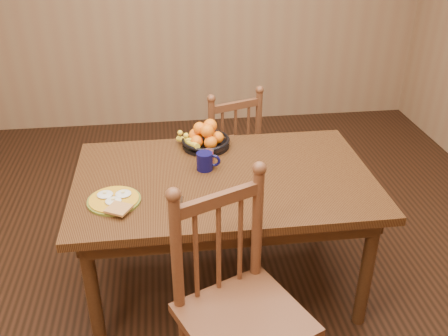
{
  "coord_description": "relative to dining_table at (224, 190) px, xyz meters",
  "views": [
    {
      "loc": [
        -0.29,
        -2.3,
        2.09
      ],
      "look_at": [
        0.0,
        0.0,
        0.8
      ],
      "focal_mm": 40.0,
      "sensor_mm": 36.0,
      "label": 1
    }
  ],
  "objects": [
    {
      "name": "fork",
      "position": [
        -0.27,
        -0.24,
        0.09
      ],
      "size": [
        0.04,
        0.18,
        0.0
      ],
      "rotation": [
        0.0,
        0.0,
        0.04
      ],
      "color": "silver",
      "rests_on": "dining_table"
    },
    {
      "name": "room",
      "position": [
        0.0,
        0.0,
        0.68
      ],
      "size": [
        4.52,
        5.02,
        2.72
      ],
      "color": "black",
      "rests_on": "ground"
    },
    {
      "name": "coffee_mug",
      "position": [
        -0.09,
        0.09,
        0.14
      ],
      "size": [
        0.13,
        0.09,
        0.1
      ],
      "color": "#0A0936",
      "rests_on": "dining_table"
    },
    {
      "name": "chair_near",
      "position": [
        -0.03,
        -0.75,
        -0.14
      ],
      "size": [
        0.64,
        0.62,
        1.08
      ],
      "rotation": [
        0.0,
        0.0,
        0.42
      ],
      "color": "#4D2A17",
      "rests_on": "ground"
    },
    {
      "name": "dining_table",
      "position": [
        0.0,
        0.0,
        0.0
      ],
      "size": [
        1.6,
        1.0,
        0.75
      ],
      "color": "black",
      "rests_on": "ground"
    },
    {
      "name": "spoon",
      "position": [
        -0.25,
        -0.19,
        0.09
      ],
      "size": [
        0.04,
        0.16,
        0.01
      ],
      "rotation": [
        0.0,
        0.0,
        -0.13
      ],
      "color": "silver",
      "rests_on": "dining_table"
    },
    {
      "name": "juice_glass",
      "position": [
        -0.07,
        0.14,
        0.13
      ],
      "size": [
        0.06,
        0.06,
        0.09
      ],
      "color": "silver",
      "rests_on": "dining_table"
    },
    {
      "name": "fruit_bowl",
      "position": [
        -0.07,
        0.37,
        0.14
      ],
      "size": [
        0.32,
        0.29,
        0.17
      ],
      "color": "black",
      "rests_on": "dining_table"
    },
    {
      "name": "chair_far",
      "position": [
        0.12,
        0.83,
        -0.2
      ],
      "size": [
        0.54,
        0.53,
        0.95
      ],
      "rotation": [
        0.0,
        0.0,
        3.48
      ],
      "color": "#4D2A17",
      "rests_on": "ground"
    },
    {
      "name": "breakfast_plate",
      "position": [
        -0.57,
        -0.19,
        0.1
      ],
      "size": [
        0.26,
        0.31,
        0.04
      ],
      "color": "#59601E",
      "rests_on": "dining_table"
    }
  ]
}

